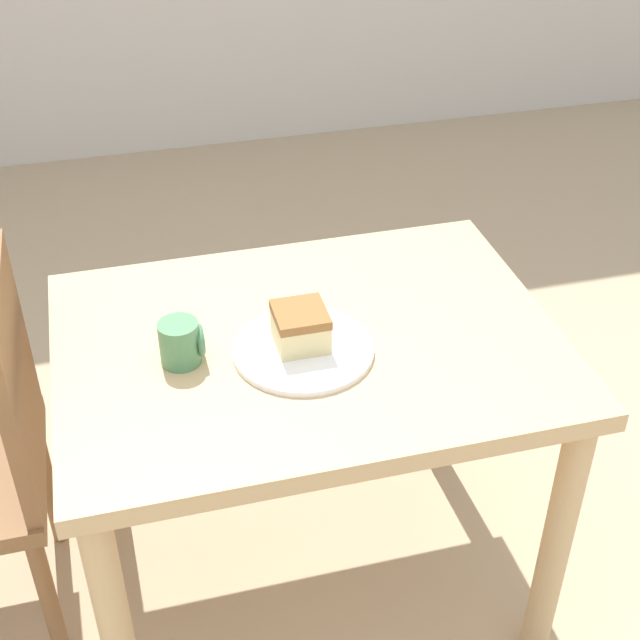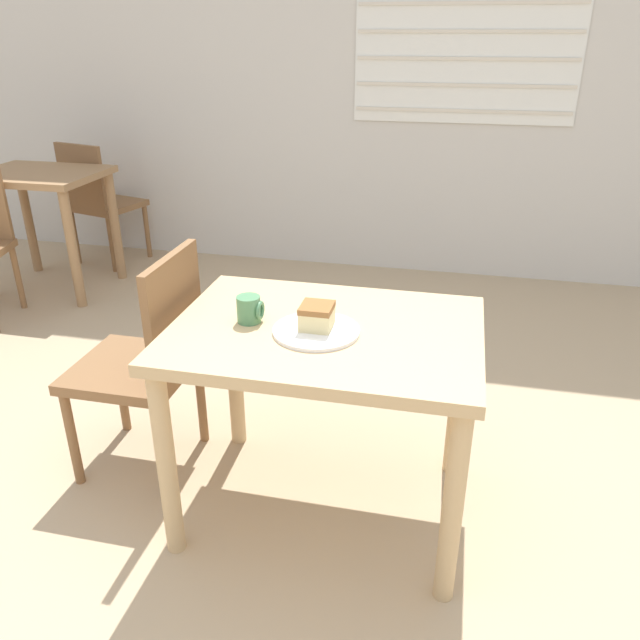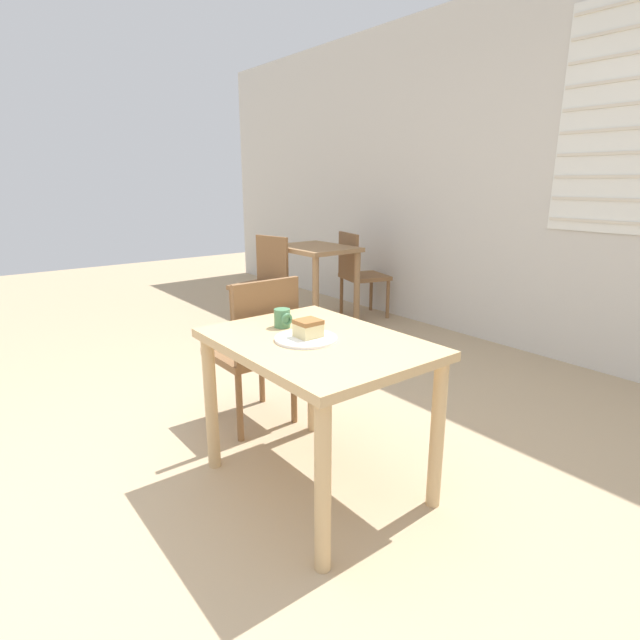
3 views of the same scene
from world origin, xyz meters
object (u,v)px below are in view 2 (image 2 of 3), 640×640
object	(u,v)px
dining_table_near	(325,359)
chair_near_window	(148,358)
chair_far_opposite	(99,200)
plate	(316,331)
coffee_mug	(250,309)
cake_slice	(317,316)
dining_table_far	(42,197)

from	to	relation	value
dining_table_near	chair_near_window	size ratio (longest dim) A/B	1.11
chair_far_opposite	plate	world-z (taller)	chair_far_opposite
chair_near_window	coffee_mug	distance (m)	0.53
chair_far_opposite	coffee_mug	world-z (taller)	chair_far_opposite
cake_slice	coffee_mug	world-z (taller)	same
chair_far_opposite	plate	bearing A→B (deg)	148.42
dining_table_near	chair_far_opposite	xyz separation A→B (m)	(-2.10, 2.15, -0.13)
dining_table_far	plate	size ratio (longest dim) A/B	2.84
chair_near_window	coffee_mug	bearing A→B (deg)	76.04
chair_far_opposite	cake_slice	xyz separation A→B (m)	(2.08, -2.18, 0.29)
chair_near_window	cake_slice	world-z (taller)	chair_near_window
dining_table_near	chair_near_window	bearing A→B (deg)	171.87
dining_table_far	chair_far_opposite	size ratio (longest dim) A/B	0.88
dining_table_near	plate	bearing A→B (deg)	-115.32
dining_table_near	chair_far_opposite	bearing A→B (deg)	134.25
chair_near_window	plate	distance (m)	0.72
plate	cake_slice	xyz separation A→B (m)	(-0.00, 0.01, 0.04)
dining_table_near	coffee_mug	size ratio (longest dim) A/B	11.24
dining_table_far	coffee_mug	world-z (taller)	coffee_mug
dining_table_far	plate	world-z (taller)	dining_table_far
plate	chair_far_opposite	bearing A→B (deg)	133.43
chair_far_opposite	coffee_mug	bearing A→B (deg)	145.59
chair_near_window	coffee_mug	world-z (taller)	chair_near_window
dining_table_near	cake_slice	distance (m)	0.17
chair_near_window	cake_slice	bearing A→B (deg)	79.22
dining_table_far	cake_slice	size ratio (longest dim) A/B	7.46
coffee_mug	plate	bearing A→B (deg)	-7.69
cake_slice	coffee_mug	distance (m)	0.22
chair_near_window	plate	bearing A→B (deg)	78.12
dining_table_near	chair_far_opposite	distance (m)	3.01
chair_near_window	chair_far_opposite	world-z (taller)	same
dining_table_near	dining_table_far	distance (m)	2.73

